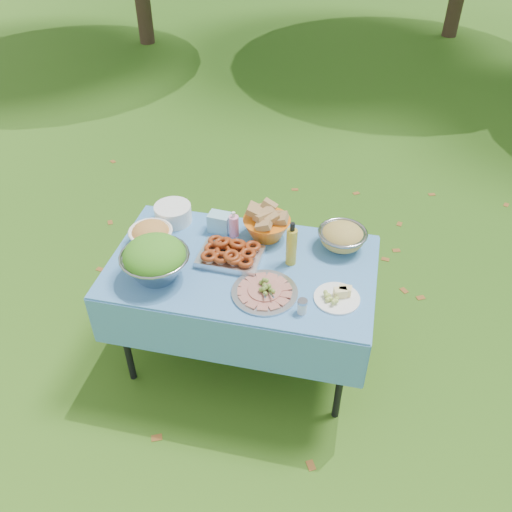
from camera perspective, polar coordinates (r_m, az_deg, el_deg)
The scene contains 14 objects.
ground at distance 3.53m, azimuth -1.31°, elevation -10.33°, with size 80.00×80.00×0.00m, color black.
picnic_table at distance 3.25m, azimuth -1.41°, elevation -6.01°, with size 1.46×0.86×0.76m, color #84D8FF.
salad_bowl at distance 2.88m, azimuth -10.60°, elevation -0.35°, with size 0.36×0.36×0.24m, color #9899A0, non-canonical shape.
pasta_bowl_white at distance 3.15m, azimuth -11.01°, elevation 2.30°, with size 0.24×0.24×0.14m, color white, non-canonical shape.
plate_stack at distance 3.31m, azimuth -8.72°, elevation 4.44°, with size 0.22×0.22×0.11m, color white.
wipes_box at distance 3.21m, azimuth -3.87°, elevation 3.56°, with size 0.13×0.09×0.11m, color #8ECCE2.
sanitizer_bottle at distance 3.15m, azimuth -2.35°, elevation 3.40°, with size 0.06×0.06×0.16m, color #FF92C1.
bread_bowl at distance 3.13m, azimuth 1.13°, elevation 3.44°, with size 0.28×0.28×0.18m, color orange, non-canonical shape.
pasta_bowl_steel at distance 3.10m, azimuth 9.07°, elevation 2.05°, with size 0.27×0.27×0.15m, color #9899A0, non-canonical shape.
fried_tray at distance 3.00m, azimuth -2.73°, elevation 0.20°, with size 0.34×0.24×0.08m, color silver.
charcuterie_platter at distance 2.79m, azimuth 0.93°, elevation -3.34°, with size 0.35×0.35×0.08m, color #AEB1B5.
oil_bottle at distance 2.92m, azimuth 3.77°, elevation 1.32°, with size 0.06×0.06×0.27m, color gold.
cheese_plate at distance 2.79m, azimuth 8.55°, elevation -4.02°, with size 0.24×0.24×0.06m, color white.
shaker at distance 2.70m, azimuth 4.89°, elevation -5.31°, with size 0.05×0.05×0.08m, color silver.
Camera 1 is at (0.57, -2.19, 2.71)m, focal length 38.00 mm.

